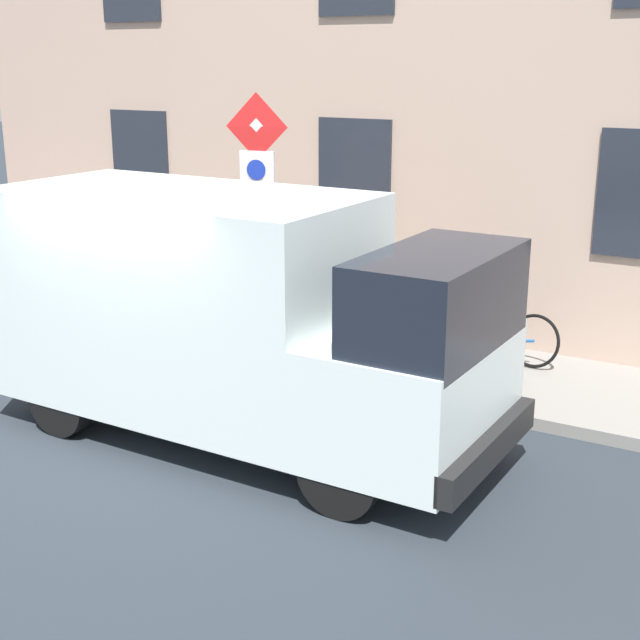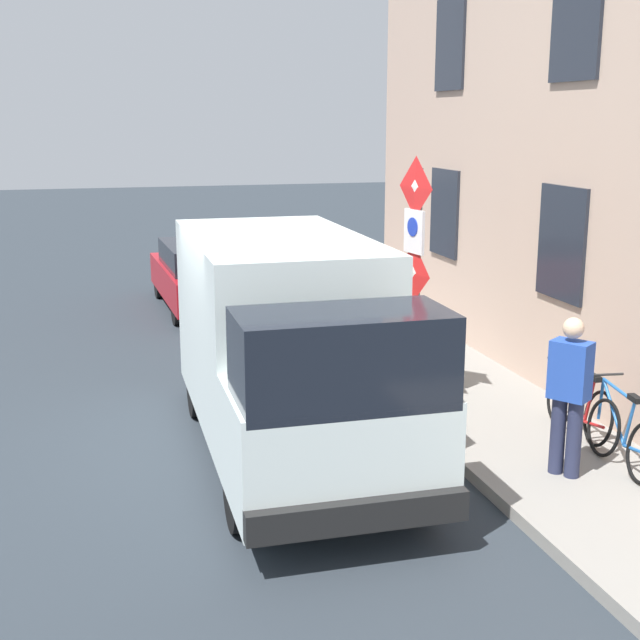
{
  "view_description": "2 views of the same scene",
  "coord_description": "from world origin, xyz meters",
  "px_view_note": "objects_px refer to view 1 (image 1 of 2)",
  "views": [
    {
      "loc": [
        -6.55,
        -5.75,
        3.76
      ],
      "look_at": [
        1.51,
        -1.04,
        1.01
      ],
      "focal_mm": 49.84,
      "sensor_mm": 36.0,
      "label": 1
    },
    {
      "loc": [
        -1.81,
        -9.87,
        3.85
      ],
      "look_at": [
        0.96,
        0.18,
        1.37
      ],
      "focal_mm": 47.75,
      "sensor_mm": 36.0,
      "label": 2
    }
  ],
  "objects_px": {
    "bicycle_red": "(438,321)",
    "delivery_van": "(231,312)",
    "bicycle_blue": "(495,330)",
    "pedestrian": "(485,301)",
    "sign_post_stacked": "(258,198)"
  },
  "relations": [
    {
      "from": "sign_post_stacked",
      "to": "delivery_van",
      "type": "relative_size",
      "value": 0.58
    },
    {
      "from": "bicycle_red",
      "to": "pedestrian",
      "type": "height_order",
      "value": "pedestrian"
    },
    {
      "from": "bicycle_blue",
      "to": "pedestrian",
      "type": "relative_size",
      "value": 1.0
    },
    {
      "from": "delivery_van",
      "to": "pedestrian",
      "type": "bearing_deg",
      "value": 57.41
    },
    {
      "from": "delivery_van",
      "to": "pedestrian",
      "type": "height_order",
      "value": "delivery_van"
    },
    {
      "from": "delivery_van",
      "to": "pedestrian",
      "type": "distance_m",
      "value": 3.13
    },
    {
      "from": "bicycle_blue",
      "to": "bicycle_red",
      "type": "height_order",
      "value": "same"
    },
    {
      "from": "bicycle_blue",
      "to": "pedestrian",
      "type": "height_order",
      "value": "pedestrian"
    },
    {
      "from": "bicycle_red",
      "to": "delivery_van",
      "type": "bearing_deg",
      "value": 80.73
    },
    {
      "from": "pedestrian",
      "to": "bicycle_blue",
      "type": "bearing_deg",
      "value": 153.26
    },
    {
      "from": "sign_post_stacked",
      "to": "pedestrian",
      "type": "xyz_separation_m",
      "value": [
        0.71,
        -2.65,
        -1.09
      ]
    },
    {
      "from": "bicycle_blue",
      "to": "bicycle_red",
      "type": "relative_size",
      "value": 1.0
    },
    {
      "from": "delivery_van",
      "to": "bicycle_red",
      "type": "distance_m",
      "value": 3.55
    },
    {
      "from": "bicycle_red",
      "to": "sign_post_stacked",
      "type": "bearing_deg",
      "value": 43.8
    },
    {
      "from": "delivery_van",
      "to": "pedestrian",
      "type": "relative_size",
      "value": 3.11
    }
  ]
}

